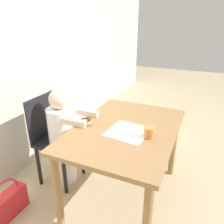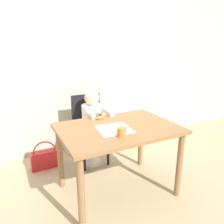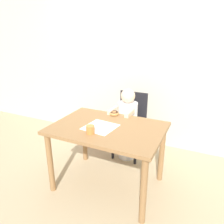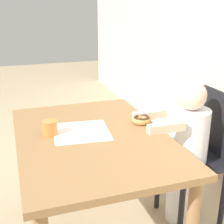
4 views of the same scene
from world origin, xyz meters
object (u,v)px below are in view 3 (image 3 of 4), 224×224
Objects in this scene: chair at (130,124)px; donut at (114,113)px; child_figure at (127,125)px; handbag at (96,136)px; cup at (90,130)px.

donut is (-0.06, -0.40, 0.28)m from chair.
child_figure is 2.71× the size of handbag.
donut is 0.55m from cup.
chair is at bearing 90.00° from child_figure.
child_figure reaches higher than chair.
chair reaches higher than donut.
chair is at bearing -6.80° from handbag.
handbag is (-0.58, 0.07, -0.34)m from chair.
donut is 0.94m from handbag.
cup is at bearing -90.11° from donut.
chair is 2.45× the size of handbag.
donut is at bearing -97.98° from chair.
donut is at bearing -100.94° from child_figure.
chair reaches higher than cup.
chair is 0.11m from child_figure.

